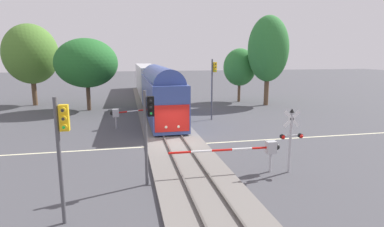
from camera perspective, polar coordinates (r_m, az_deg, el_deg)
ground_plane at (r=23.34m, az=-2.99°, el=-5.80°), size 220.00×220.00×0.00m
road_centre_stripe at (r=23.34m, az=-2.99°, el=-5.79°), size 44.00×0.20×0.01m
railway_track at (r=23.31m, az=-2.99°, el=-5.58°), size 4.40×80.00×0.32m
commuter_train at (r=43.18m, az=-7.33°, el=5.48°), size 3.04×41.05×5.16m
crossing_gate_near at (r=18.03m, az=11.99°, el=-6.39°), size 6.42×0.40×1.80m
crossing_signal_mast at (r=18.30m, az=17.67°, el=-3.59°), size 1.36×0.44×3.70m
crossing_gate_far at (r=28.98m, az=-12.59°, el=0.11°), size 5.64×0.40×1.88m
traffic_signal_median at (r=15.69m, az=-8.01°, el=-1.65°), size 0.53×0.38×4.90m
traffic_signal_far_side at (r=31.90m, az=3.92°, el=6.18°), size 0.53×0.38×6.20m
traffic_signal_near_left at (r=12.84m, az=-22.72°, el=-4.60°), size 0.53×0.38×5.08m
pine_left_background at (r=46.15m, az=-27.40°, el=9.61°), size 6.81×6.81×10.58m
oak_behind_train at (r=39.36m, az=-18.76°, el=8.72°), size 7.30×7.30×8.57m
oak_far_right at (r=45.02m, az=8.72°, el=8.36°), size 4.60×4.60×7.53m
maple_right_background at (r=42.46m, az=13.77°, el=11.38°), size 5.25×5.25×11.64m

